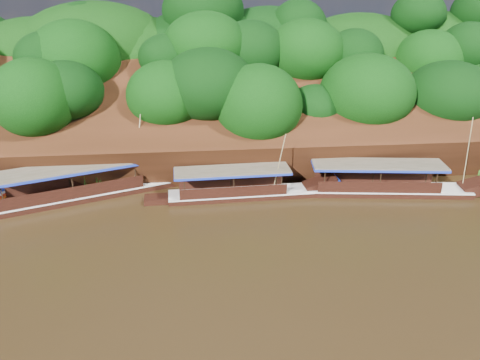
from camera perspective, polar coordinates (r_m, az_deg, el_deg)
The scene contains 6 objects.
ground at distance 30.86m, azimuth 4.72°, elevation -7.63°, with size 160.00×160.00×0.00m, color black.
riverbank at distance 51.00m, azimuth 0.28°, elevation 7.20°, with size 120.00×30.06×19.40m.
boat_0 at distance 39.56m, azimuth 18.51°, elevation -0.76°, with size 15.80×4.14×7.15m.
boat_1 at distance 37.01m, azimuth 1.23°, elevation -1.22°, with size 13.63×2.76×5.86m.
boat_2 at distance 38.86m, azimuth -17.14°, elevation -0.94°, with size 17.04×8.21×6.89m.
reeds at distance 38.63m, azimuth -3.45°, elevation 0.30°, with size 49.03×2.61×1.94m.
Camera 1 is at (-5.15, -26.13, 15.58)m, focal length 35.00 mm.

